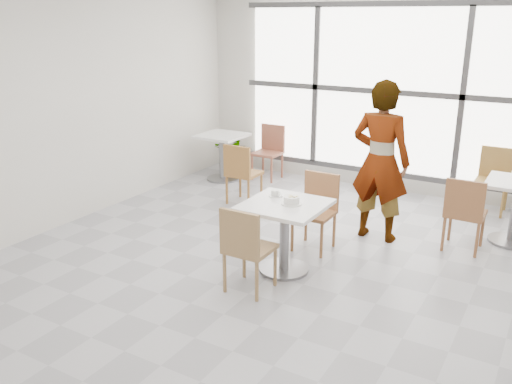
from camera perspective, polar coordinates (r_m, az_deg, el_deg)
The scene contains 16 objects.
floor at distance 5.67m, azimuth 1.56°, elevation -8.83°, with size 7.00×7.00×0.00m, color #9E9EA5.
wall_back at distance 8.36m, azimuth 13.53°, elevation 10.30°, with size 6.00×6.00×0.00m, color silver.
wall_left at distance 7.09m, azimuth -20.32°, elevation 8.35°, with size 7.00×7.00×0.00m, color silver.
window at distance 8.30m, azimuth 13.40°, elevation 10.26°, with size 4.60×0.07×2.52m.
main_table at distance 5.58m, azimuth 3.02°, elevation -3.42°, with size 0.80×0.80×0.75m.
chair_near at distance 5.14m, azimuth -1.11°, elevation -5.58°, with size 0.42×0.42×0.87m.
chair_far at distance 6.21m, azimuth 6.47°, elevation -1.45°, with size 0.42×0.42×0.87m.
oatmeal_bowl at distance 5.47m, azimuth 3.76°, elevation -0.85°, with size 0.21×0.21×0.09m.
coffee_cup at distance 5.70m, azimuth 2.02°, elevation -0.16°, with size 0.16×0.13×0.07m.
person at distance 6.46m, azimuth 12.98°, elevation 3.14°, with size 0.69×0.45×1.90m, color black.
bg_table_left at distance 8.78m, azimuth -3.58°, elevation 4.39°, with size 0.70×0.70×0.75m.
bg_chair_left_near at distance 7.59m, azimuth -1.59°, elevation 2.31°, with size 0.42×0.42×0.87m.
bg_chair_left_far at distance 8.87m, azimuth 1.46°, elevation 4.65°, with size 0.42×0.42×0.87m.
bg_chair_right_near at distance 6.47m, azimuth 21.13°, elevation -1.77°, with size 0.42×0.42×0.87m.
bg_chair_right_far at distance 8.02m, azimuth 23.76°, elevation 1.63°, with size 0.42×0.42×0.87m.
plant_left at distance 9.15m, azimuth -2.39°, elevation 3.97°, with size 0.60×0.52×0.66m, color #40823D.
Camera 1 is at (2.43, -4.43, 2.57)m, focal length 37.97 mm.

